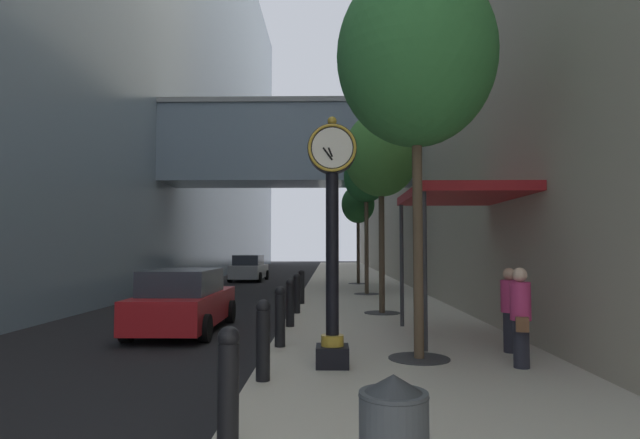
% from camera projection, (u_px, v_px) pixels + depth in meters
% --- Properties ---
extents(ground_plane, '(110.00, 110.00, 0.00)m').
position_uv_depth(ground_plane, '(307.00, 287.00, 28.21)').
color(ground_plane, black).
rests_on(ground_plane, ground).
extents(sidewalk_right, '(5.41, 80.00, 0.14)m').
position_uv_depth(sidewalk_right, '(354.00, 282.00, 31.16)').
color(sidewalk_right, beige).
rests_on(sidewalk_right, ground).
extents(building_block_left, '(21.56, 80.00, 30.46)m').
position_uv_depth(building_block_left, '(129.00, 38.00, 32.21)').
color(building_block_left, slate).
rests_on(building_block_left, ground).
extents(street_clock, '(0.84, 0.55, 4.26)m').
position_uv_depth(street_clock, '(332.00, 228.00, 8.81)').
color(street_clock, black).
rests_on(street_clock, sidewalk_right).
extents(bollard_nearest, '(0.22, 0.22, 1.22)m').
position_uv_depth(bollard_nearest, '(228.00, 385.00, 5.13)').
color(bollard_nearest, black).
rests_on(bollard_nearest, sidewalk_right).
extents(bollard_second, '(0.22, 0.22, 1.22)m').
position_uv_depth(bollard_second, '(263.00, 338.00, 7.81)').
color(bollard_second, black).
rests_on(bollard_second, sidewalk_right).
extents(bollard_third, '(0.22, 0.22, 1.22)m').
position_uv_depth(bollard_third, '(280.00, 315.00, 10.49)').
color(bollard_third, black).
rests_on(bollard_third, sidewalk_right).
extents(bollard_fourth, '(0.22, 0.22, 1.22)m').
position_uv_depth(bollard_fourth, '(290.00, 301.00, 13.18)').
color(bollard_fourth, black).
rests_on(bollard_fourth, sidewalk_right).
extents(bollard_fifth, '(0.22, 0.22, 1.22)m').
position_uv_depth(bollard_fifth, '(297.00, 292.00, 15.86)').
color(bollard_fifth, black).
rests_on(bollard_fifth, sidewalk_right).
extents(bollard_sixth, '(0.22, 0.22, 1.22)m').
position_uv_depth(bollard_sixth, '(302.00, 286.00, 18.54)').
color(bollard_sixth, black).
rests_on(bollard_sixth, sidewalk_right).
extents(street_tree_near, '(2.94, 2.94, 7.25)m').
position_uv_depth(street_tree_near, '(416.00, 57.00, 9.60)').
color(street_tree_near, '#333335').
rests_on(street_tree_near, sidewalk_right).
extents(street_tree_mid_near, '(2.32, 2.32, 6.25)m').
position_uv_depth(street_tree_mid_near, '(381.00, 155.00, 16.10)').
color(street_tree_mid_near, '#333335').
rests_on(street_tree_mid_near, sidewalk_right).
extents(street_tree_mid_far, '(1.96, 1.96, 6.24)m').
position_uv_depth(street_tree_mid_far, '(366.00, 178.00, 22.64)').
color(street_tree_mid_far, '#333335').
rests_on(street_tree_mid_far, sidewalk_right).
extents(street_tree_far, '(1.86, 1.86, 5.53)m').
position_uv_depth(street_tree_far, '(358.00, 205.00, 29.14)').
color(street_tree_far, '#333335').
rests_on(street_tree_far, sidewalk_right).
extents(pedestrian_walking, '(0.41, 0.50, 1.66)m').
position_uv_depth(pedestrian_walking, '(521.00, 315.00, 8.65)').
color(pedestrian_walking, '#23232D').
rests_on(pedestrian_walking, sidewalk_right).
extents(pedestrian_by_clock, '(0.43, 0.43, 1.61)m').
position_uv_depth(pedestrian_by_clock, '(510.00, 308.00, 9.93)').
color(pedestrian_by_clock, '#23232D').
rests_on(pedestrian_by_clock, sidewalk_right).
extents(storefront_awning, '(2.40, 3.60, 3.30)m').
position_uv_depth(storefront_awning, '(459.00, 197.00, 11.75)').
color(storefront_awning, maroon).
rests_on(storefront_awning, sidewalk_right).
extents(car_silver_near, '(2.19, 4.30, 1.68)m').
position_uv_depth(car_silver_near, '(249.00, 268.00, 33.39)').
color(car_silver_near, '#B7BABF').
rests_on(car_silver_near, ground).
extents(car_red_mid, '(2.03, 4.58, 1.59)m').
position_uv_depth(car_red_mid, '(184.00, 301.00, 13.21)').
color(car_red_mid, '#AD191E').
rests_on(car_red_mid, ground).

